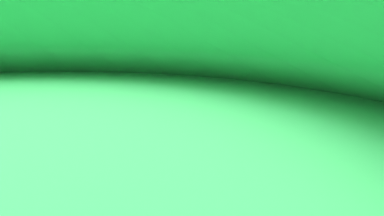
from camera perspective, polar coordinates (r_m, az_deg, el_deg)
name	(u,v)px	position (r m, az deg, el deg)	size (l,w,h in m)	color
umbrella_second	(178,25)	(3.75, -2.22, 12.60)	(1.93, 1.93, 2.88)	silver
lounger_second_shoreside	(251,191)	(5.40, 9.09, -12.52)	(1.53, 0.68, 0.66)	#4CA572
umbrella_third	(178,25)	(7.42, -2.19, 12.71)	(2.31, 2.31, 2.87)	olive
lounger_third_shoreside	(214,125)	(8.76, 3.47, -2.63)	(1.63, 0.89, 0.60)	#4CA572
lounger_third_inland	(234,159)	(6.60, 6.45, -7.84)	(1.36, 0.61, 0.52)	#4CA572
umbrella_farthest	(197,38)	(10.81, 0.80, 10.73)	(2.10, 2.10, 2.50)	olive
lounger_farthest_shoreside	(227,98)	(12.12, 5.42, 1.52)	(1.40, 0.93, 0.58)	#4CA572
lounger_farthest_inland	(220,112)	(10.07, 4.33, -0.66)	(1.61, 0.77, 0.57)	#4CA572
person_walking_near	(77,124)	(6.69, -17.24, -2.39)	(0.42, 0.36, 1.53)	#3F9972
person_walking_mid	(238,68)	(14.98, 7.10, 6.14)	(0.37, 0.42, 1.53)	orange
person_walking_far	(71,82)	(10.52, -18.16, 3.78)	(0.28, 0.39, 1.76)	#3F9972
beach_ball	(298,101)	(12.46, 15.92, 0.98)	(0.35, 0.35, 0.35)	#3FB266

